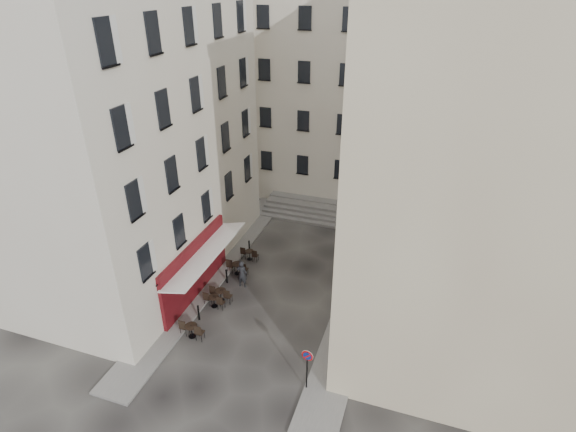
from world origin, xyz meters
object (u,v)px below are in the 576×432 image
at_px(bistro_table_a, 192,329).
at_px(pedestrian, 242,274).
at_px(no_parking_sign, 307,363).
at_px(bistro_table_b, 214,300).

relative_size(bistro_table_a, pedestrian, 0.76).
bearing_deg(no_parking_sign, bistro_table_b, 157.11).
bearing_deg(pedestrian, no_parking_sign, 130.78).
xyz_separation_m(bistro_table_b, pedestrian, (0.73, 2.24, 0.44)).
distance_m(bistro_table_a, bistro_table_b, 2.52).
xyz_separation_m(no_parking_sign, bistro_table_b, (-6.54, 3.85, -1.19)).
bearing_deg(no_parking_sign, bistro_table_a, 176.10).
bearing_deg(no_parking_sign, pedestrian, 141.28).
height_order(no_parking_sign, pedestrian, no_parking_sign).
relative_size(bistro_table_a, bistro_table_b, 1.08).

